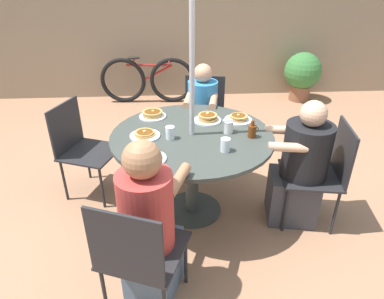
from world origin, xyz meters
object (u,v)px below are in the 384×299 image
Objects in this scene: patio_chair_south at (323,169)px; pancake_plate_a at (208,118)px; pancake_plate_b at (239,118)px; drinking_glass_a at (170,133)px; potted_shrub at (302,73)px; syrup_bottle at (252,131)px; diner_south at (300,170)px; pancake_plate_e at (149,157)px; patio_chair_east at (137,252)px; patio_chair_north at (81,144)px; diner_west at (202,119)px; pancake_plate_d at (145,134)px; drinking_glass_b at (225,145)px; pancake_plate_c at (153,114)px; patio_chair_west at (204,113)px; diner_east at (149,229)px; bicycle at (148,80)px; coffee_cup at (228,127)px; patio_table at (192,147)px.

pancake_plate_a is (-0.91, 0.43, 0.29)m from patio_chair_south.
drinking_glass_a is (-0.60, -0.31, 0.03)m from pancake_plate_b.
syrup_bottle is at bearing -117.40° from potted_shrub.
diner_south is 4.52× the size of pancake_plate_e.
potted_shrub is (1.77, 2.48, -0.36)m from pancake_plate_a.
patio_chair_north is at bearing 135.05° from patio_chair_east.
diner_west is at bearing 44.36° from diner_south.
diner_west is at bearing 88.86° from pancake_plate_a.
pancake_plate_d is (-0.80, -0.26, -0.00)m from pancake_plate_b.
patio_chair_north is 6.34× the size of syrup_bottle.
pancake_plate_c is at bearing 129.90° from drinking_glass_b.
patio_chair_west is 0.91m from pancake_plate_c.
patio_chair_north is 1.40m from diner_east.
patio_chair_north is at bearing 84.38° from patio_chair_south.
potted_shrub is at bearing -10.56° from diner_south.
patio_chair_south is at bearing 95.62° from patio_chair_north.
diner_south reaches higher than syrup_bottle.
patio_chair_north is 1.52m from patio_chair_east.
pancake_plate_e is (-0.75, -0.62, -0.00)m from pancake_plate_b.
patio_chair_east is at bearing -132.63° from syrup_bottle.
drinking_glass_a is 0.07× the size of bicycle.
patio_chair_west is 1.09m from coffee_cup.
pancake_plate_a is 1.00× the size of pancake_plate_e.
pancake_plate_a is 2.66m from bicycle.
patio_chair_north is at bearing 151.35° from drinking_glass_b.
patio_chair_north is 0.81× the size of diner_west.
patio_table is 9.37× the size of syrup_bottle.
patio_chair_west is (-0.68, 1.20, 0.02)m from diner_south.
drinking_glass_b reaches higher than pancake_plate_d.
pancake_plate_d reaches higher than potted_shrub.
syrup_bottle is at bearing -9.63° from patio_table.
coffee_cup reaches higher than pancake_plate_b.
coffee_cup is at bearing 77.75° from drinking_glass_b.
patio_chair_north is 3.71× the size of pancake_plate_a.
patio_chair_north reaches higher than drinking_glass_a.
bicycle is (-0.68, 1.91, -0.15)m from diner_west.
drinking_glass_b is (0.06, -1.17, 0.31)m from diner_west.
pancake_plate_e reaches higher than bicycle.
drinking_glass_b reaches higher than pancake_plate_c.
drinking_glass_a is 3.52m from potted_shrub.
coffee_cup is at bearing -121.07° from potted_shrub.
syrup_bottle is at bearing -68.23° from bicycle.
diner_east is 4.82× the size of pancake_plate_b.
diner_west is at bearing -67.59° from bicycle.
patio_chair_west is 1.38m from drinking_glass_b.
patio_chair_south is 3.71× the size of pancake_plate_a.
diner_south is at bearing -110.00° from potted_shrub.
pancake_plate_e is 2.40× the size of drinking_glass_b.
patio_chair_south is at bearing -6.42° from pancake_plate_d.
pancake_plate_a is at bearing -72.46° from bicycle.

